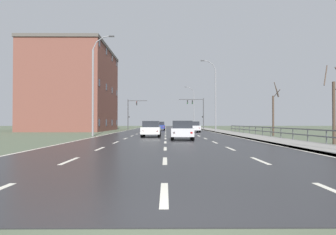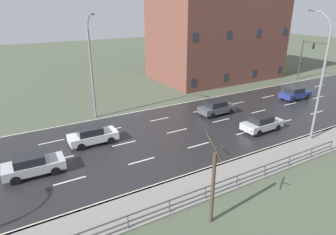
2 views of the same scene
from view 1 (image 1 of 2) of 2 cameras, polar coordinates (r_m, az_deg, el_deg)
name	(u,v)px [view 1 (image 1 of 2)]	position (r m, az deg, el deg)	size (l,w,h in m)	color
ground_plane	(166,131)	(52.30, -0.43, -2.53)	(160.00, 160.00, 0.12)	#4C5642
road_asphalt_strip	(166,129)	(64.29, -0.43, -2.16)	(14.00, 120.00, 0.03)	#232326
sidewalk_right	(207,129)	(64.84, 7.05, -2.10)	(3.00, 120.00, 0.12)	gray
guardrail	(271,130)	(31.10, 18.02, -2.19)	(0.07, 35.77, 1.00)	#515459
street_lamp_midground	(215,96)	(48.71, 8.40, 3.76)	(2.36, 0.24, 10.94)	slate
street_lamp_distant	(193,108)	(85.50, 4.57, 1.78)	(2.65, 0.24, 11.10)	slate
street_lamp_left_bank	(94,86)	(34.18, -13.12, 5.46)	(2.32, 0.24, 10.58)	slate
traffic_signal_right	(198,108)	(66.50, 5.33, 1.71)	(5.22, 0.36, 6.49)	#38383A
traffic_signal_left	(131,110)	(66.92, -6.63, 1.33)	(4.11, 0.36, 6.25)	#38383A
car_far_left	(182,130)	(25.93, 2.59, -2.28)	(1.95, 4.16, 1.57)	#B7B7BC
car_mid_centre	(160,126)	(56.87, -1.46, -1.52)	(1.88, 4.12, 1.57)	navy
car_near_left	(193,127)	(45.82, 4.52, -1.67)	(1.90, 4.13, 1.57)	#B7B7BC
car_far_right	(151,129)	(30.99, -3.04, -2.05)	(1.88, 4.12, 1.57)	silver
car_near_right	(153,127)	(44.85, -2.63, -1.69)	(1.88, 4.12, 1.57)	#474C51
brick_building	(74,90)	(58.54, -16.48, 4.85)	(12.60, 19.74, 14.47)	brown
bare_tree_near	(334,109)	(23.50, 27.67, 1.41)	(1.36, 1.42, 5.33)	#423328
bare_tree_mid	(274,113)	(35.66, 18.44, 0.78)	(0.87, 1.46, 5.68)	#423328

